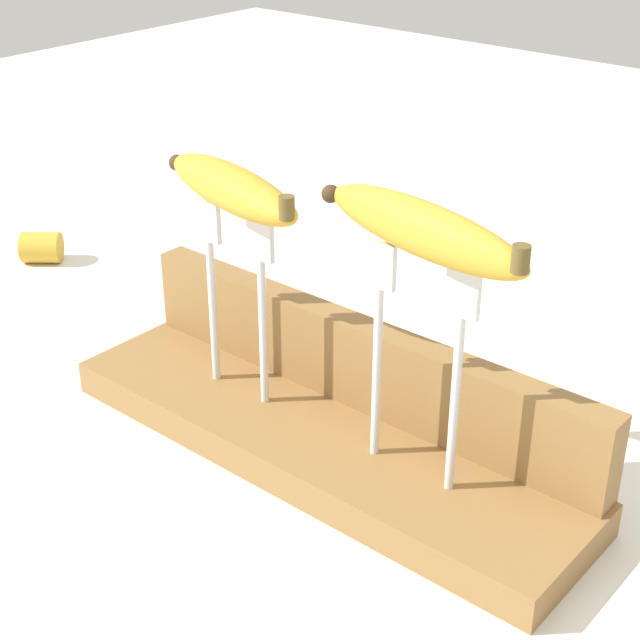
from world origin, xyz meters
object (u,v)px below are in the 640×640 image
fork_stand_right (414,349)px  banana_raised_left (228,189)px  banana_chunk_near (41,247)px  fork_stand_left (233,286)px  banana_raised_right (420,230)px

fork_stand_right → banana_raised_left: size_ratio=1.02×
banana_raised_left → fork_stand_right: bearing=-0.0°
banana_chunk_near → fork_stand_left: bearing=-12.5°
banana_raised_right → banana_raised_left: bearing=180.0°
banana_raised_left → banana_raised_right: size_ratio=0.93×
fork_stand_right → banana_raised_right: (-0.00, 0.00, 0.09)m
banana_raised_right → banana_chunk_near: (-0.61, 0.09, -0.21)m
fork_stand_right → banana_raised_right: 0.09m
fork_stand_left → banana_chunk_near: (-0.42, 0.09, -0.11)m
banana_chunk_near → banana_raised_left: bearing=-12.5°
banana_chunk_near → fork_stand_right: bearing=-8.8°
fork_stand_right → banana_raised_left: 0.20m
banana_raised_left → banana_raised_right: bearing=-0.0°
fork_stand_left → banana_chunk_near: bearing=167.5°
banana_raised_right → banana_chunk_near: banana_raised_right is taller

